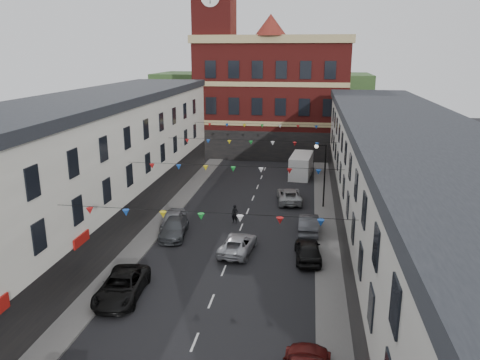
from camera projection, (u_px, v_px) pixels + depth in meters
The scene contains 18 objects.
ground at pixel (224, 271), 31.02m from camera, with size 160.00×160.00×0.00m, color black.
pavement_left at pixel (135, 251), 33.90m from camera, with size 1.80×64.00×0.15m, color #605E5B.
pavement_right at pixel (328, 263), 31.92m from camera, with size 1.80×64.00×0.15m, color #605E5B.
terrace_left at pixel (58, 182), 32.24m from camera, with size 8.40×56.00×10.70m.
terrace_right at pixel (412, 205), 29.00m from camera, with size 8.40×56.00×9.70m.
civic_building at pixel (273, 95), 65.02m from camera, with size 20.60×13.30×18.50m.
clock_tower at pixel (215, 44), 61.47m from camera, with size 5.60×5.60×30.00m.
distant_hill at pixel (262, 100), 89.35m from camera, with size 40.00×14.00×10.00m, color #2D4E24.
street_lamp at pixel (322, 167), 42.39m from camera, with size 1.10×0.36×6.00m.
car_left_c at pixel (122, 286), 27.49m from camera, with size 2.36×5.13×1.43m, color black.
car_left_d at pixel (174, 228), 36.68m from camera, with size 1.88×4.61×1.34m, color #414449.
car_left_e at pixel (173, 220), 38.34m from camera, with size 1.70×4.22×1.44m, color gray.
car_right_d at pixel (308, 250), 32.43m from camera, with size 1.74×4.33×1.47m, color black.
car_right_e at pixel (309, 224), 37.35m from camera, with size 1.55×4.43×1.46m, color #484A4F.
car_right_f at pixel (289, 195), 44.92m from camera, with size 2.22×4.81×1.34m, color #A3A5A7.
moving_car at pixel (238, 244), 33.71m from camera, with size 2.11×4.58×1.27m, color silver.
white_van at pixel (301, 165), 54.08m from camera, with size 2.21×5.76×2.55m, color white.
pedestrian at pixel (235, 214), 39.36m from camera, with size 0.59×0.39×1.61m, color black.
Camera 1 is at (5.28, -27.82, 14.08)m, focal length 35.00 mm.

